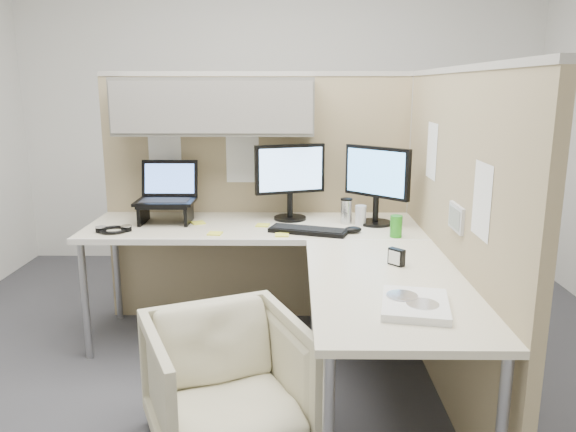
{
  "coord_description": "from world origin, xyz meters",
  "views": [
    {
      "loc": [
        0.13,
        -2.72,
        1.54
      ],
      "look_at": [
        0.1,
        0.25,
        0.85
      ],
      "focal_mm": 35.0,
      "sensor_mm": 36.0,
      "label": 1
    }
  ],
  "objects_px": {
    "desk": "(292,251)",
    "office_chair": "(227,378)",
    "monitor_left": "(290,176)",
    "keyboard": "(308,231)"
  },
  "relations": [
    {
      "from": "desk",
      "to": "office_chair",
      "type": "distance_m",
      "value": 0.82
    },
    {
      "from": "monitor_left",
      "to": "keyboard",
      "type": "height_order",
      "value": "monitor_left"
    },
    {
      "from": "desk",
      "to": "keyboard",
      "type": "distance_m",
      "value": 0.25
    },
    {
      "from": "office_chair",
      "to": "keyboard",
      "type": "distance_m",
      "value": 1.06
    },
    {
      "from": "monitor_left",
      "to": "desk",
      "type": "bearing_deg",
      "value": -107.57
    },
    {
      "from": "office_chair",
      "to": "keyboard",
      "type": "relative_size",
      "value": 1.47
    },
    {
      "from": "office_chair",
      "to": "keyboard",
      "type": "height_order",
      "value": "keyboard"
    },
    {
      "from": "monitor_left",
      "to": "keyboard",
      "type": "bearing_deg",
      "value": -91.04
    },
    {
      "from": "desk",
      "to": "monitor_left",
      "type": "height_order",
      "value": "monitor_left"
    },
    {
      "from": "office_chair",
      "to": "keyboard",
      "type": "bearing_deg",
      "value": 43.9
    }
  ]
}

